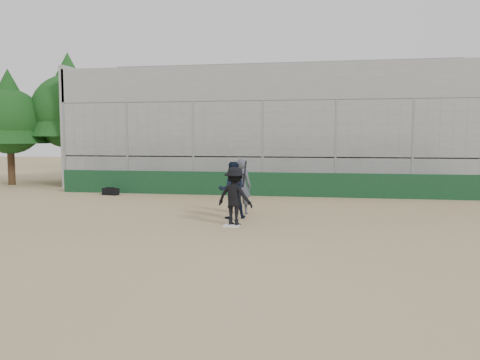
% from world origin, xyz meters
% --- Properties ---
extents(ground, '(90.00, 90.00, 0.00)m').
position_xyz_m(ground, '(0.00, 0.00, 0.00)').
color(ground, olive).
rests_on(ground, ground).
extents(home_plate, '(0.44, 0.44, 0.02)m').
position_xyz_m(home_plate, '(0.00, 0.00, 0.01)').
color(home_plate, white).
rests_on(home_plate, ground).
extents(backstop, '(18.10, 0.25, 4.04)m').
position_xyz_m(backstop, '(0.00, 7.00, 0.96)').
color(backstop, '#11361D').
rests_on(backstop, ground).
extents(bleachers, '(20.25, 6.70, 6.98)m').
position_xyz_m(bleachers, '(0.00, 11.95, 2.92)').
color(bleachers, gray).
rests_on(bleachers, ground).
extents(tree_left, '(4.48, 4.48, 7.00)m').
position_xyz_m(tree_left, '(-11.00, 11.00, 4.39)').
color(tree_left, '#3B2A15').
rests_on(tree_left, ground).
extents(tree_right, '(3.84, 3.84, 6.00)m').
position_xyz_m(tree_right, '(-13.50, 9.50, 3.76)').
color(tree_right, '#342113').
rests_on(tree_right, ground).
extents(batter_at_plate, '(1.18, 0.89, 1.78)m').
position_xyz_m(batter_at_plate, '(0.07, 0.15, 0.81)').
color(batter_at_plate, black).
rests_on(batter_at_plate, ground).
extents(catcher_crouched, '(1.01, 0.91, 1.16)m').
position_xyz_m(catcher_crouched, '(-0.20, 1.20, 0.58)').
color(catcher_crouched, black).
rests_on(catcher_crouched, ground).
extents(umpire, '(0.66, 0.45, 1.59)m').
position_xyz_m(umpire, '(-0.09, 2.14, 0.80)').
color(umpire, '#464C59').
rests_on(umpire, ground).
extents(equipment_bag, '(0.74, 0.44, 0.34)m').
position_xyz_m(equipment_bag, '(-6.43, 6.15, 0.15)').
color(equipment_bag, black).
rests_on(equipment_bag, ground).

